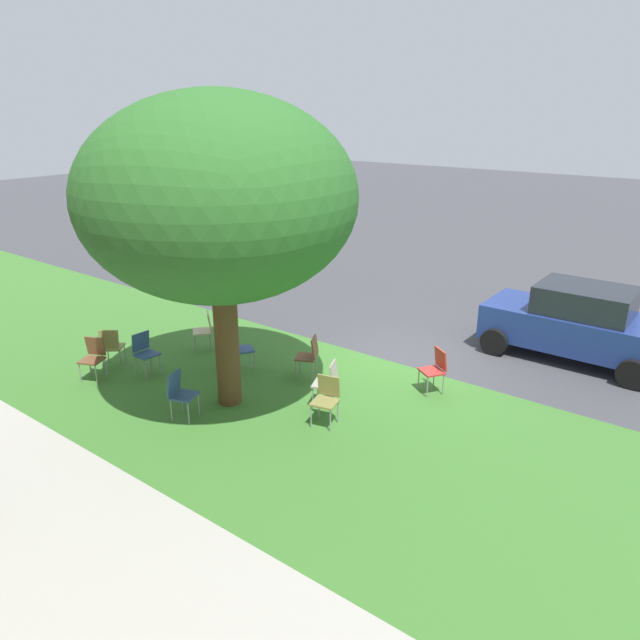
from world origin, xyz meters
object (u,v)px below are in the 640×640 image
object	(u,v)px
chair_3	(93,355)
chair_6	(111,345)
chair_5	(310,354)
chair_9	(435,367)
chair_4	(144,350)
parked_car	(576,322)
chair_0	(205,328)
chair_2	(240,346)
chair_7	(326,397)
chair_8	(328,380)
chair_1	(180,391)
street_tree	(218,199)

from	to	relation	value
chair_3	chair_6	xyz separation A→B (m)	(0.18, -0.54, 0.00)
chair_5	chair_9	world-z (taller)	same
chair_4	chair_6	xyz separation A→B (m)	(0.78, 0.25, 0.00)
chair_6	parked_car	xyz separation A→B (m)	(-7.60, -6.40, 0.32)
chair_4	chair_6	distance (m)	0.82
chair_0	chair_6	distance (m)	2.04
chair_0	parked_car	size ratio (longest dim) A/B	0.24
chair_2	chair_5	distance (m)	1.51
chair_7	parked_car	xyz separation A→B (m)	(-2.62, -5.56, 0.32)
chair_8	chair_6	bearing A→B (deg)	16.54
chair_4	chair_6	bearing A→B (deg)	17.47
chair_7	chair_6	bearing A→B (deg)	9.61
chair_3	parked_car	distance (m)	10.17
chair_1	chair_8	size ratio (longest dim) A/B	1.00
chair_2	chair_4	bearing A→B (deg)	42.79
chair_3	chair_9	size ratio (longest dim) A/B	1.00
street_tree	chair_3	world-z (taller)	street_tree
chair_0	parked_car	world-z (taller)	parked_car
chair_2	chair_5	world-z (taller)	same
street_tree	parked_car	bearing A→B (deg)	-127.10
chair_4	chair_5	world-z (taller)	same
parked_car	chair_3	bearing A→B (deg)	43.10
chair_1	chair_7	bearing A→B (deg)	-147.48
chair_0	chair_5	bearing A→B (deg)	-174.52
street_tree	chair_4	size ratio (longest dim) A/B	6.28
chair_4	chair_8	bearing A→B (deg)	-163.66
chair_0	chair_1	size ratio (longest dim) A/B	1.00
chair_1	chair_5	xyz separation A→B (m)	(-0.80, -2.68, 0.00)
street_tree	parked_car	world-z (taller)	street_tree
chair_8	chair_9	bearing A→B (deg)	-127.18
street_tree	chair_6	bearing A→B (deg)	7.44
chair_4	chair_7	distance (m)	4.24
chair_1	chair_6	distance (m)	2.86
chair_7	chair_8	world-z (taller)	same
street_tree	chair_5	bearing A→B (deg)	-107.31
chair_6	chair_7	xyz separation A→B (m)	(-4.98, -0.84, 0.00)
chair_8	chair_5	bearing A→B (deg)	-36.70
chair_0	chair_7	world-z (taller)	same
chair_0	chair_6	size ratio (longest dim) A/B	1.00
chair_0	chair_5	world-z (taller)	same
street_tree	chair_2	world-z (taller)	street_tree
chair_2	chair_9	size ratio (longest dim) A/B	1.00
chair_4	chair_1	bearing A→B (deg)	158.74
chair_2	chair_0	bearing A→B (deg)	-12.41
chair_1	chair_3	world-z (taller)	same
street_tree	chair_4	bearing A→B (deg)	3.86
chair_0	chair_4	size ratio (longest dim) A/B	1.00
street_tree	chair_9	bearing A→B (deg)	-136.84
chair_3	parked_car	xyz separation A→B (m)	(-7.42, -6.95, 0.32)
street_tree	chair_5	world-z (taller)	street_tree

